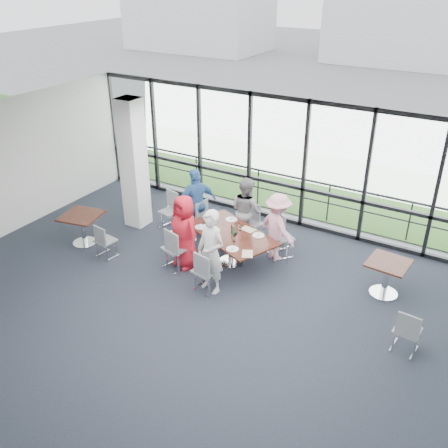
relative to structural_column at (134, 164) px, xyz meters
The scene contains 39 objects.
floor 4.96m from the structural_column, 39.81° to the right, with size 12.00×10.00×0.02m, color #202331.
ceiling 4.95m from the structural_column, 39.81° to the right, with size 12.00×10.00×0.04m, color white.
curtain_wall_back 4.12m from the structural_column, 29.05° to the left, with size 12.00×0.10×3.20m, color white.
structural_column is the anchor object (origin of this frame).
apron 8.04m from the structural_column, 62.78° to the left, with size 80.00×70.00×0.02m, color gray.
grass_strip 6.36m from the structural_column, 54.25° to the left, with size 80.00×5.00×0.01m, color #3C6225.
hangar_aux 28.85m from the structural_column, 119.94° to the left, with size 10.00×6.00×4.00m, color silver.
guard_rail 4.57m from the structural_column, 35.84° to the left, with size 0.06×0.06×12.00m, color #2D2D33.
main_table 3.16m from the structural_column, ahead, with size 2.31×1.82×0.75m.
side_table_left 1.81m from the structural_column, 106.66° to the right, with size 1.01×1.01×0.75m.
side_table_right 6.29m from the structural_column, ahead, with size 0.82×0.82×0.75m.
diner_near_left 2.54m from the structural_column, 25.56° to the right, with size 0.81×0.53×1.66m, color red.
diner_near_right 3.57m from the structural_column, 25.99° to the right, with size 0.64×0.47×1.77m, color silver.
diner_far_left 2.96m from the structural_column, 11.43° to the left, with size 0.79×0.49×1.62m, color gray.
diner_far_right 3.85m from the structural_column, ahead, with size 1.02×0.52×1.57m, color #F7A2B6.
diner_end 1.83m from the structural_column, ahead, with size 1.02×0.56×1.74m, color #3469A8.
chair_main_nl 2.64m from the structural_column, 30.92° to the right, with size 0.47×0.47×0.97m, color gray, non-canonical shape.
chair_main_nr 3.63m from the structural_column, 27.71° to the right, with size 0.44×0.44×0.90m, color gray, non-canonical shape.
chair_main_fl 3.21m from the structural_column, 14.00° to the left, with size 0.42×0.42×0.85m, color gray, non-canonical shape.
chair_main_fr 3.98m from the structural_column, ahead, with size 0.46×0.46×0.94m, color gray, non-canonical shape.
chair_main_end 1.97m from the structural_column, ahead, with size 0.45×0.45×0.92m, color gray, non-canonical shape.
chair_spare_la 2.08m from the structural_column, 75.32° to the right, with size 0.40×0.40×0.81m, color gray, non-canonical shape.
chair_spare_lb 1.45m from the structural_column, 13.82° to the left, with size 0.44×0.44×0.90m, color gray, non-canonical shape.
chair_spare_r 7.18m from the structural_column, 11.24° to the right, with size 0.41×0.41×0.84m, color gray, non-canonical shape.
plate_nl 2.49m from the structural_column, 14.30° to the right, with size 0.24×0.24×0.01m, color white.
plate_nr 3.61m from the structural_column, 17.24° to the right, with size 0.26×0.26×0.01m, color white.
plate_fl 2.81m from the structural_column, ahead, with size 0.27×0.27×0.01m, color white.
plate_fr 3.65m from the structural_column, ahead, with size 0.26×0.26×0.01m, color white.
plate_end 2.35m from the structural_column, ahead, with size 0.24×0.24×0.01m, color white.
tumbler_a 2.77m from the structural_column, 13.29° to the right, with size 0.07×0.07×0.13m, color white.
tumbler_b 3.39m from the structural_column, 12.93° to the right, with size 0.06×0.06×0.13m, color white.
tumbler_c 3.18m from the structural_column, ahead, with size 0.07×0.07×0.13m, color white.
tumbler_d 2.39m from the structural_column, ahead, with size 0.07×0.07×0.14m, color white.
menu_a 2.94m from the structural_column, 15.92° to the right, with size 0.32×0.23×0.00m, color silver.
menu_b 3.93m from the structural_column, 15.75° to the right, with size 0.31×0.21×0.00m, color silver.
menu_c 3.33m from the structural_column, ahead, with size 0.31×0.22×0.00m, color silver.
condiment_caddy 3.20m from the structural_column, ahead, with size 0.10×0.07×0.04m, color black.
ketchup_bottle 3.09m from the structural_column, ahead, with size 0.06×0.06×0.18m, color maroon.
green_bottle 3.18m from the structural_column, ahead, with size 0.05×0.05×0.20m, color #166930.
Camera 1 is at (4.04, -5.64, 5.92)m, focal length 40.00 mm.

